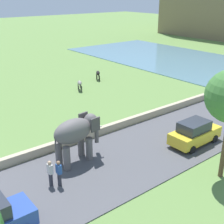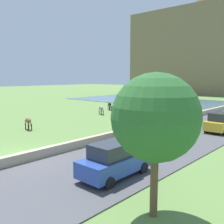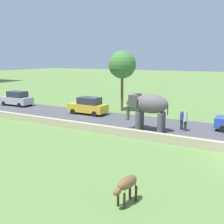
% 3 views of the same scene
% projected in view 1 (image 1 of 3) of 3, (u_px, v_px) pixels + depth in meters
% --- Properties ---
extents(road_surface, '(7.00, 120.00, 0.06)m').
position_uv_depth(road_surface, '(210.00, 122.00, 25.45)').
color(road_surface, '#4C4C51').
rests_on(road_surface, ground).
extents(barrier_wall, '(0.40, 110.00, 0.62)m').
position_uv_depth(barrier_wall, '(160.00, 111.00, 26.96)').
color(barrier_wall, tan).
rests_on(barrier_wall, ground).
extents(lake, '(36.00, 18.00, 0.08)m').
position_uv_depth(lake, '(173.00, 59.00, 49.17)').
color(lake, slate).
rests_on(lake, ground).
extents(elephant, '(1.65, 3.53, 2.99)m').
position_uv_depth(elephant, '(76.00, 133.00, 18.93)').
color(elephant, '#605B5B').
rests_on(elephant, ground).
extents(person_beside_elephant, '(0.36, 0.22, 1.63)m').
position_uv_depth(person_beside_elephant, '(50.00, 173.00, 16.85)').
color(person_beside_elephant, '#33333D').
rests_on(person_beside_elephant, ground).
extents(person_trailing, '(0.36, 0.22, 1.63)m').
position_uv_depth(person_trailing, '(59.00, 173.00, 16.85)').
color(person_trailing, '#33333D').
rests_on(person_trailing, ground).
extents(car_yellow, '(1.82, 4.01, 1.80)m').
position_uv_depth(car_yellow, '(195.00, 133.00, 21.55)').
color(car_yellow, gold).
rests_on(car_yellow, ground).
extents(cow_black, '(1.35, 1.03, 1.15)m').
position_uv_depth(cow_black, '(98.00, 73.00, 37.21)').
color(cow_black, black).
rests_on(cow_black, ground).
extents(cow_grey, '(1.39, 0.93, 1.15)m').
position_uv_depth(cow_grey, '(80.00, 83.00, 33.21)').
color(cow_grey, gray).
rests_on(cow_grey, ground).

